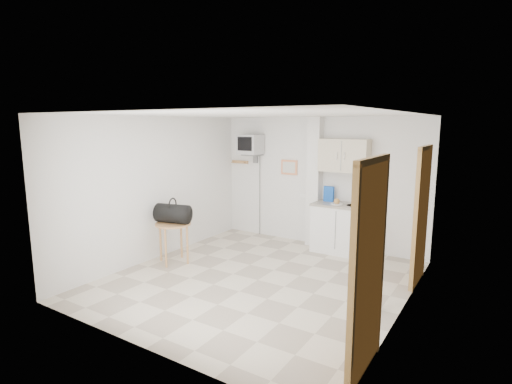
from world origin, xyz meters
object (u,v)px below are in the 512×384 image
Objects in this scene: crt_television at (250,145)px; water_bottle at (377,298)px; round_table at (173,229)px; duffel_bag at (173,213)px.

water_bottle is at bearing -32.07° from crt_television.
duffel_bag is at bearing 126.12° from round_table.
round_table reaches higher than water_bottle.
round_table is at bearing -66.60° from duffel_bag.
round_table is at bearing -178.89° from water_bottle.
round_table is 1.94× the size of water_bottle.
crt_television is 2.37m from duffel_bag.
duffel_bag is at bearing -179.19° from water_bottle.
crt_television is 5.98× the size of water_bottle.
water_bottle is (3.48, 0.05, -0.70)m from duffel_bag.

